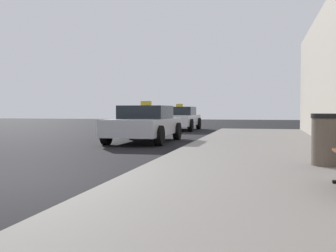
# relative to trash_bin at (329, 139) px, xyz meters

# --- Properties ---
(sidewalk) EXTENTS (4.00, 32.00, 0.15)m
(sidewalk) POSITION_rel_trash_bin_xyz_m (-1.25, -2.16, -0.54)
(sidewalk) COLOR gray
(sidewalk) RESTS_ON ground_plane
(trash_bin) EXTENTS (0.63, 0.63, 0.92)m
(trash_bin) POSITION_rel_trash_bin_xyz_m (0.00, 0.00, 0.00)
(trash_bin) COLOR brown
(trash_bin) RESTS_ON sidewalk
(car_silver) EXTENTS (1.98, 4.33, 1.43)m
(car_silver) POSITION_rel_trash_bin_xyz_m (-5.19, 6.28, 0.03)
(car_silver) COLOR #B7B7BF
(car_silver) RESTS_ON ground_plane
(car_white) EXTENTS (2.00, 4.24, 1.43)m
(car_white) POSITION_rel_trash_bin_xyz_m (-5.67, 14.71, 0.03)
(car_white) COLOR white
(car_white) RESTS_ON ground_plane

